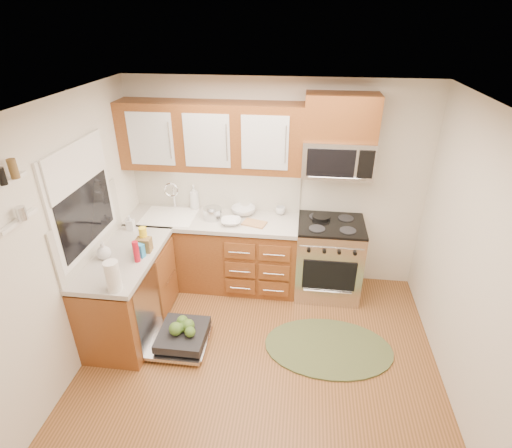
# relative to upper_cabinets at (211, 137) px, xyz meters

# --- Properties ---
(floor) EXTENTS (3.50, 3.50, 0.00)m
(floor) POSITION_rel_upper_cabinets_xyz_m (0.73, -1.57, -1.88)
(floor) COLOR brown
(floor) RESTS_ON ground
(ceiling) EXTENTS (3.50, 3.50, 0.00)m
(ceiling) POSITION_rel_upper_cabinets_xyz_m (0.73, -1.57, 0.62)
(ceiling) COLOR white
(ceiling) RESTS_ON ground
(wall_back) EXTENTS (3.50, 0.04, 2.50)m
(wall_back) POSITION_rel_upper_cabinets_xyz_m (0.73, 0.18, -0.62)
(wall_back) COLOR beige
(wall_back) RESTS_ON ground
(wall_left) EXTENTS (0.04, 3.50, 2.50)m
(wall_left) POSITION_rel_upper_cabinets_xyz_m (-1.02, -1.57, -0.62)
(wall_left) COLOR beige
(wall_left) RESTS_ON ground
(wall_right) EXTENTS (0.04, 3.50, 2.50)m
(wall_right) POSITION_rel_upper_cabinets_xyz_m (2.48, -1.57, -0.62)
(wall_right) COLOR beige
(wall_right) RESTS_ON ground
(base_cabinet_back) EXTENTS (2.05, 0.60, 0.85)m
(base_cabinet_back) POSITION_rel_upper_cabinets_xyz_m (0.00, -0.12, -1.45)
(base_cabinet_back) COLOR brown
(base_cabinet_back) RESTS_ON ground
(base_cabinet_left) EXTENTS (0.60, 1.25, 0.85)m
(base_cabinet_left) POSITION_rel_upper_cabinets_xyz_m (-0.72, -1.05, -1.45)
(base_cabinet_left) COLOR brown
(base_cabinet_left) RESTS_ON ground
(countertop_back) EXTENTS (2.07, 0.64, 0.05)m
(countertop_back) POSITION_rel_upper_cabinets_xyz_m (0.00, -0.14, -0.97)
(countertop_back) COLOR #B7B2A7
(countertop_back) RESTS_ON base_cabinet_back
(countertop_left) EXTENTS (0.64, 1.27, 0.05)m
(countertop_left) POSITION_rel_upper_cabinets_xyz_m (-0.71, -1.05, -0.97)
(countertop_left) COLOR #B7B2A7
(countertop_left) RESTS_ON base_cabinet_left
(backsplash_back) EXTENTS (2.05, 0.02, 0.57)m
(backsplash_back) POSITION_rel_upper_cabinets_xyz_m (0.00, 0.16, -0.67)
(backsplash_back) COLOR beige
(backsplash_back) RESTS_ON ground
(backsplash_left) EXTENTS (0.02, 1.25, 0.57)m
(backsplash_left) POSITION_rel_upper_cabinets_xyz_m (-1.01, -1.05, -0.67)
(backsplash_left) COLOR beige
(backsplash_left) RESTS_ON ground
(upper_cabinets) EXTENTS (2.05, 0.35, 0.75)m
(upper_cabinets) POSITION_rel_upper_cabinets_xyz_m (0.00, 0.00, 0.00)
(upper_cabinets) COLOR brown
(upper_cabinets) RESTS_ON ground
(cabinet_over_mw) EXTENTS (0.76, 0.35, 0.47)m
(cabinet_over_mw) POSITION_rel_upper_cabinets_xyz_m (1.41, 0.00, 0.26)
(cabinet_over_mw) COLOR brown
(cabinet_over_mw) RESTS_ON ground
(range) EXTENTS (0.76, 0.64, 0.95)m
(range) POSITION_rel_upper_cabinets_xyz_m (1.41, -0.15, -1.40)
(range) COLOR silver
(range) RESTS_ON ground
(microwave) EXTENTS (0.76, 0.38, 0.40)m
(microwave) POSITION_rel_upper_cabinets_xyz_m (1.41, -0.02, -0.18)
(microwave) COLOR silver
(microwave) RESTS_ON ground
(sink) EXTENTS (0.62, 0.50, 0.26)m
(sink) POSITION_rel_upper_cabinets_xyz_m (-0.52, -0.16, -1.07)
(sink) COLOR white
(sink) RESTS_ON ground
(dishwasher) EXTENTS (0.70, 0.60, 0.20)m
(dishwasher) POSITION_rel_upper_cabinets_xyz_m (-0.13, -1.27, -1.77)
(dishwasher) COLOR silver
(dishwasher) RESTS_ON ground
(window) EXTENTS (0.03, 1.05, 1.05)m
(window) POSITION_rel_upper_cabinets_xyz_m (-1.01, -1.07, -0.32)
(window) COLOR white
(window) RESTS_ON ground
(window_blind) EXTENTS (0.02, 0.96, 0.40)m
(window_blind) POSITION_rel_upper_cabinets_xyz_m (-0.98, -1.07, 0.00)
(window_blind) COLOR white
(window_blind) RESTS_ON ground
(shelf_upper) EXTENTS (0.04, 0.40, 0.03)m
(shelf_upper) POSITION_rel_upper_cabinets_xyz_m (-0.99, -1.92, 0.17)
(shelf_upper) COLOR white
(shelf_upper) RESTS_ON ground
(shelf_lower) EXTENTS (0.04, 0.40, 0.03)m
(shelf_lower) POSITION_rel_upper_cabinets_xyz_m (-0.99, -1.92, -0.12)
(shelf_lower) COLOR white
(shelf_lower) RESTS_ON ground
(rug) EXTENTS (1.50, 1.18, 0.02)m
(rug) POSITION_rel_upper_cabinets_xyz_m (1.41, -1.14, -1.86)
(rug) COLOR #535E35
(rug) RESTS_ON ground
(skillet) EXTENTS (0.26, 0.26, 0.04)m
(skillet) POSITION_rel_upper_cabinets_xyz_m (1.29, -0.04, -0.91)
(skillet) COLOR black
(skillet) RESTS_ON range
(stock_pot) EXTENTS (0.29, 0.29, 0.13)m
(stock_pot) POSITION_rel_upper_cabinets_xyz_m (0.01, -0.14, -0.88)
(stock_pot) COLOR silver
(stock_pot) RESTS_ON countertop_back
(cutting_board) EXTENTS (0.30, 0.24, 0.02)m
(cutting_board) POSITION_rel_upper_cabinets_xyz_m (0.52, -0.22, -0.94)
(cutting_board) COLOR #B18051
(cutting_board) RESTS_ON countertop_back
(canister) EXTENTS (0.10, 0.10, 0.15)m
(canister) POSITION_rel_upper_cabinets_xyz_m (0.00, -0.16, -0.87)
(canister) COLOR silver
(canister) RESTS_ON countertop_back
(paper_towel_roll) EXTENTS (0.17, 0.17, 0.28)m
(paper_towel_roll) POSITION_rel_upper_cabinets_xyz_m (-0.55, -1.59, -0.81)
(paper_towel_roll) COLOR white
(paper_towel_roll) RESTS_ON countertop_left
(mustard_bottle) EXTENTS (0.08, 0.08, 0.25)m
(mustard_bottle) POSITION_rel_upper_cabinets_xyz_m (-0.54, -0.91, -0.83)
(mustard_bottle) COLOR yellow
(mustard_bottle) RESTS_ON countertop_left
(red_bottle) EXTENTS (0.07, 0.07, 0.22)m
(red_bottle) POSITION_rel_upper_cabinets_xyz_m (-0.52, -1.14, -0.84)
(red_bottle) COLOR #B20E20
(red_bottle) RESTS_ON countertop_left
(wooden_box) EXTENTS (0.15, 0.11, 0.15)m
(wooden_box) POSITION_rel_upper_cabinets_xyz_m (-0.52, -0.94, -0.88)
(wooden_box) COLOR brown
(wooden_box) RESTS_ON countertop_left
(blue_carton) EXTENTS (0.10, 0.08, 0.14)m
(blue_carton) POSITION_rel_upper_cabinets_xyz_m (-0.52, -1.05, -0.88)
(blue_carton) COLOR #2A8AC4
(blue_carton) RESTS_ON countertop_left
(bowl_a) EXTENTS (0.26, 0.26, 0.06)m
(bowl_a) POSITION_rel_upper_cabinets_xyz_m (0.25, -0.25, -0.92)
(bowl_a) COLOR #999999
(bowl_a) RESTS_ON countertop_back
(bowl_b) EXTENTS (0.33, 0.33, 0.09)m
(bowl_b) POSITION_rel_upper_cabinets_xyz_m (0.35, 0.03, -0.90)
(bowl_b) COLOR #999999
(bowl_b) RESTS_ON countertop_back
(cup) EXTENTS (0.15, 0.15, 0.09)m
(cup) POSITION_rel_upper_cabinets_xyz_m (0.80, 0.07, -0.90)
(cup) COLOR #999999
(cup) RESTS_ON countertop_back
(soap_bottle_a) EXTENTS (0.15, 0.15, 0.31)m
(soap_bottle_a) POSITION_rel_upper_cabinets_xyz_m (-0.27, 0.10, -0.80)
(soap_bottle_a) COLOR #999999
(soap_bottle_a) RESTS_ON countertop_back
(soap_bottle_b) EXTENTS (0.09, 0.09, 0.18)m
(soap_bottle_b) POSITION_rel_upper_cabinets_xyz_m (-0.85, -0.52, -0.86)
(soap_bottle_b) COLOR #999999
(soap_bottle_b) RESTS_ON countertop_left
(soap_bottle_c) EXTENTS (0.14, 0.14, 0.18)m
(soap_bottle_c) POSITION_rel_upper_cabinets_xyz_m (-0.87, -1.13, -0.86)
(soap_bottle_c) COLOR #999999
(soap_bottle_c) RESTS_ON countertop_left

